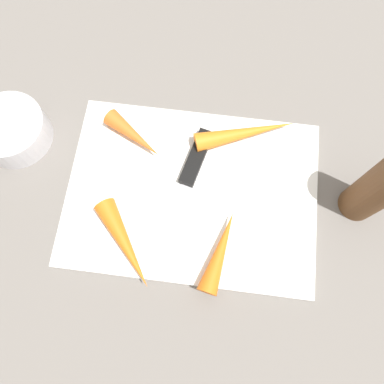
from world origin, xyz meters
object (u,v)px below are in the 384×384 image
at_px(cutting_board, 192,193).
at_px(carrot_long, 125,244).
at_px(carrot_short, 220,251).
at_px(carrot_longest, 245,133).
at_px(pepper_grinder, 379,188).
at_px(knife, 195,166).
at_px(carrot_shortest, 134,136).
at_px(small_bowl, 12,130).

distance_m(cutting_board, carrot_long, 0.12).
distance_m(cutting_board, carrot_short, 0.10).
bearing_deg(carrot_longest, carrot_short, -115.73).
xyz_separation_m(carrot_short, pepper_grinder, (-0.19, -0.10, 0.05)).
bearing_deg(cutting_board, knife, -88.86).
bearing_deg(pepper_grinder, carrot_longest, -25.62).
distance_m(cutting_board, knife, 0.04).
xyz_separation_m(carrot_long, pepper_grinder, (-0.32, -0.10, 0.05)).
bearing_deg(knife, cutting_board, 14.75).
height_order(carrot_shortest, pepper_grinder, pepper_grinder).
relative_size(carrot_shortest, carrot_longest, 0.65).
bearing_deg(carrot_short, pepper_grinder, -50.43).
bearing_deg(carrot_shortest, cutting_board, -4.08).
bearing_deg(carrot_longest, carrot_shortest, 168.98).
bearing_deg(cutting_board, small_bowl, -11.94).
distance_m(knife, carrot_short, 0.13).
xyz_separation_m(carrot_longest, pepper_grinder, (-0.17, 0.08, 0.05)).
height_order(carrot_short, pepper_grinder, pepper_grinder).
xyz_separation_m(carrot_shortest, carrot_long, (-0.02, 0.16, 0.00)).
bearing_deg(carrot_long, pepper_grinder, 71.16).
height_order(carrot_long, pepper_grinder, pepper_grinder).
height_order(knife, carrot_short, carrot_short).
height_order(cutting_board, carrot_short, carrot_short).
xyz_separation_m(carrot_shortest, small_bowl, (0.18, 0.01, -0.00)).
bearing_deg(small_bowl, cutting_board, 168.06).
relative_size(knife, carrot_shortest, 2.02).
height_order(cutting_board, carrot_longest, carrot_longest).
bearing_deg(small_bowl, carrot_long, 143.36).
height_order(knife, carrot_shortest, carrot_shortest).
relative_size(carrot_long, small_bowl, 1.20).
bearing_deg(knife, carrot_long, -17.87).
height_order(knife, small_bowl, small_bowl).
height_order(carrot_shortest, small_bowl, small_bowl).
bearing_deg(small_bowl, carrot_short, 156.63).
bearing_deg(carrot_longest, cutting_board, -144.62).
bearing_deg(pepper_grinder, carrot_shortest, -9.70).
bearing_deg(carrot_longest, pepper_grinder, -45.28).
xyz_separation_m(carrot_longest, small_bowl, (0.35, 0.04, -0.00)).
height_order(knife, carrot_long, carrot_long).
distance_m(carrot_short, carrot_shortest, 0.21).
bearing_deg(carrot_long, carrot_short, 56.08).
xyz_separation_m(knife, pepper_grinder, (-0.24, 0.02, 0.06)).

